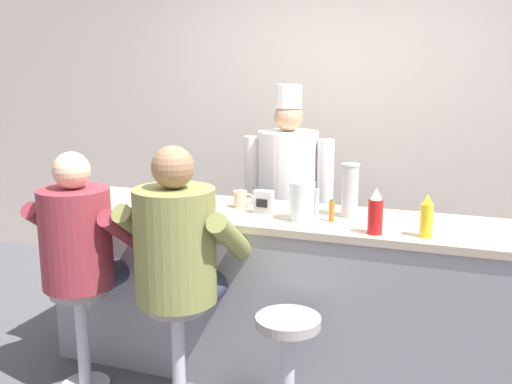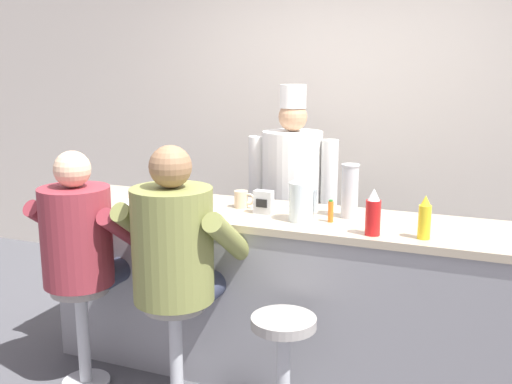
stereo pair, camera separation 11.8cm
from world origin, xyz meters
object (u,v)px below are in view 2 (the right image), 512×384
Objects in this scene: mustard_bottle_yellow at (425,219)px; water_pitcher_clear at (302,202)px; cup_stack_steel at (350,191)px; napkin_dispenser_chrome at (264,202)px; coffee_mug_blue at (72,194)px; cook_in_whites_near at (292,193)px; breakfast_plate at (144,202)px; hot_sauce_bottle_orange at (331,211)px; ketchup_bottle_red at (373,214)px; coffee_mug_tan at (242,199)px; empty_stool_round at (283,355)px; diner_seated_maroon at (81,242)px; cereal_bowl at (218,215)px; diner_seated_olive at (177,250)px.

water_pitcher_clear is (-0.65, 0.09, 0.01)m from mustard_bottle_yellow.
cup_stack_steel reaches higher than napkin_dispenser_chrome.
water_pitcher_clear reaches higher than coffee_mug_blue.
cook_in_whites_near reaches higher than napkin_dispenser_chrome.
hot_sauce_bottle_orange is at bearing 1.71° from breakfast_plate.
mustard_bottle_yellow is 1.74× the size of coffee_mug_blue.
ketchup_bottle_red is 0.14× the size of cook_in_whites_near.
breakfast_plate is (-1.39, 0.12, -0.09)m from ketchup_bottle_red.
mustard_bottle_yellow is 0.79× the size of breakfast_plate.
cup_stack_steel reaches higher than hot_sauce_bottle_orange.
ketchup_bottle_red is at bearing -18.70° from coffee_mug_tan.
cup_stack_steel is (-0.43, 0.26, 0.05)m from mustard_bottle_yellow.
coffee_mug_blue is 0.20× the size of empty_stool_round.
water_pitcher_clear is 0.35× the size of empty_stool_round.
mustard_bottle_yellow is 0.35× the size of empty_stool_round.
coffee_mug_tan is 1.03× the size of coffee_mug_blue.
coffee_mug_blue is at bearing 133.45° from diner_seated_maroon.
mustard_bottle_yellow reaches higher than water_pitcher_clear.
coffee_mug_tan is (-1.06, 0.25, -0.05)m from mustard_bottle_yellow.
breakfast_plate is 0.46m from diner_seated_maroon.
diner_seated_maroon reaches higher than ketchup_bottle_red.
cook_in_whites_near is at bearing 86.39° from cereal_bowl.
hot_sauce_bottle_orange is 0.60m from cereal_bowl.
ketchup_bottle_red is 1.58m from diner_seated_maroon.
coffee_mug_tan is 0.98m from empty_stool_round.
diner_seated_olive is (-0.75, -0.58, -0.25)m from cup_stack_steel.
diner_seated_olive reaches higher than coffee_mug_tan.
cereal_bowl is at bearing -92.57° from coffee_mug_tan.
diner_seated_maroon is (-0.14, -0.42, -0.15)m from breakfast_plate.
mustard_bottle_yellow is at bearing 6.98° from ketchup_bottle_red.
cereal_bowl is 0.73m from cup_stack_steel.
diner_seated_olive reaches higher than cereal_bowl.
empty_stool_round is (1.05, -0.45, -0.57)m from breakfast_plate.
breakfast_plate is 2.21× the size of coffee_mug_blue.
coffee_mug_blue is at bearing -171.08° from cup_stack_steel.
empty_stool_round is at bearing -23.10° from breakfast_plate.
ketchup_bottle_red is 0.17× the size of diner_seated_maroon.
coffee_mug_tan is at bearing 128.43° from empty_stool_round.
coffee_mug_blue is at bearing -166.46° from coffee_mug_tan.
ketchup_bottle_red is at bearing 17.04° from diner_seated_olive.
cereal_bowl is (-1.07, -0.04, -0.08)m from mustard_bottle_yellow.
coffee_mug_tan is at bearing 153.65° from napkin_dispenser_chrome.
cup_stack_steel is (0.63, 0.01, 0.10)m from coffee_mug_tan.
hot_sauce_bottle_orange is at bearing -59.53° from cook_in_whites_near.
empty_stool_round is at bearing -100.35° from hot_sauce_bottle_orange.
ketchup_bottle_red is at bearing -31.85° from hot_sauce_bottle_orange.
ketchup_bottle_red reaches higher than breakfast_plate.
diner_seated_maroon reaches higher than coffee_mug_blue.
cereal_bowl is 1.05m from cook_in_whites_near.
coffee_mug_blue is 0.97m from diner_seated_olive.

